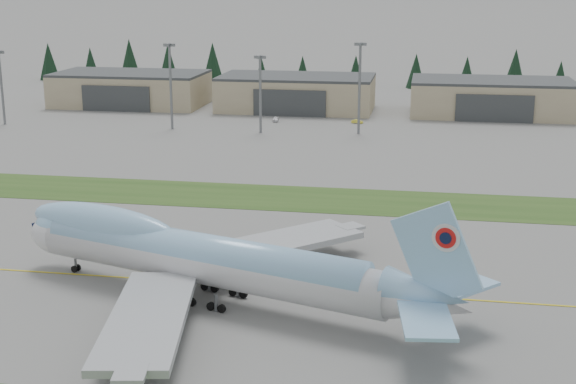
% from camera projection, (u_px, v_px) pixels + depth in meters
% --- Properties ---
extents(ground, '(7000.00, 7000.00, 0.00)m').
position_uv_depth(ground, '(228.00, 284.00, 109.15)').
color(ground, slate).
rests_on(ground, ground).
extents(grass_strip_far, '(400.00, 18.00, 0.08)m').
position_uv_depth(grass_strip_far, '(286.00, 198.00, 151.99)').
color(grass_strip_far, '#2B4D1B').
rests_on(grass_strip_far, ground).
extents(taxiway_line_main, '(400.00, 0.40, 0.02)m').
position_uv_depth(taxiway_line_main, '(228.00, 284.00, 109.15)').
color(taxiway_line_main, gold).
rests_on(taxiway_line_main, ground).
extents(boeing_747_freighter, '(65.43, 54.05, 17.32)m').
position_uv_depth(boeing_747_freighter, '(202.00, 257.00, 102.79)').
color(boeing_747_freighter, silver).
rests_on(boeing_747_freighter, ground).
extents(hangar_left, '(48.00, 26.60, 10.80)m').
position_uv_depth(hangar_left, '(131.00, 89.00, 261.99)').
color(hangar_left, tan).
rests_on(hangar_left, ground).
extents(hangar_center, '(48.00, 26.60, 10.80)m').
position_uv_depth(hangar_center, '(297.00, 93.00, 252.92)').
color(hangar_center, tan).
rests_on(hangar_center, ground).
extents(hangar_right, '(48.00, 26.60, 10.80)m').
position_uv_depth(hangar_right, '(491.00, 97.00, 243.03)').
color(hangar_right, tan).
rests_on(hangar_right, ground).
extents(floodlight_masts, '(195.66, 8.24, 24.92)m').
position_uv_depth(floodlight_masts, '(301.00, 74.00, 211.07)').
color(floodlight_masts, slate).
rests_on(floodlight_masts, ground).
extents(service_vehicle_a, '(2.02, 4.14, 1.36)m').
position_uv_depth(service_vehicle_a, '(276.00, 122.00, 233.10)').
color(service_vehicle_a, white).
rests_on(service_vehicle_a, ground).
extents(service_vehicle_b, '(3.55, 1.87, 1.11)m').
position_uv_depth(service_vehicle_b, '(357.00, 123.00, 230.18)').
color(service_vehicle_b, yellow).
rests_on(service_vehicle_b, ground).
extents(conifer_belt, '(261.85, 14.56, 16.70)m').
position_uv_depth(conifer_belt, '(338.00, 67.00, 310.15)').
color(conifer_belt, black).
rests_on(conifer_belt, ground).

